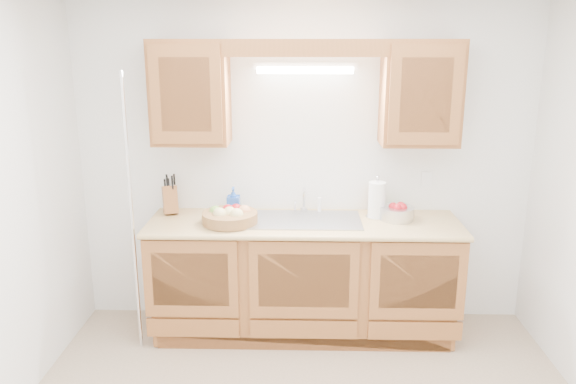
{
  "coord_description": "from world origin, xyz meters",
  "views": [
    {
      "loc": [
        -0.02,
        -2.76,
        2.18
      ],
      "look_at": [
        -0.11,
        0.85,
        1.21
      ],
      "focal_mm": 35.0,
      "sensor_mm": 36.0,
      "label": 1
    }
  ],
  "objects_px": {
    "knife_block": "(170,199)",
    "paper_towel": "(377,200)",
    "apple_bowl": "(397,212)",
    "fruit_basket": "(230,216)"
  },
  "relations": [
    {
      "from": "fruit_basket",
      "to": "apple_bowl",
      "type": "bearing_deg",
      "value": 5.51
    },
    {
      "from": "knife_block",
      "to": "apple_bowl",
      "type": "xyz_separation_m",
      "value": [
        1.72,
        -0.12,
        -0.05
      ]
    },
    {
      "from": "paper_towel",
      "to": "fruit_basket",
      "type": "bearing_deg",
      "value": -171.29
    },
    {
      "from": "fruit_basket",
      "to": "apple_bowl",
      "type": "relative_size",
      "value": 1.71
    },
    {
      "from": "fruit_basket",
      "to": "paper_towel",
      "type": "height_order",
      "value": "paper_towel"
    },
    {
      "from": "fruit_basket",
      "to": "paper_towel",
      "type": "relative_size",
      "value": 1.44
    },
    {
      "from": "paper_towel",
      "to": "apple_bowl",
      "type": "relative_size",
      "value": 1.19
    },
    {
      "from": "knife_block",
      "to": "fruit_basket",
      "type": "bearing_deg",
      "value": -44.91
    },
    {
      "from": "paper_towel",
      "to": "apple_bowl",
      "type": "height_order",
      "value": "paper_towel"
    },
    {
      "from": "knife_block",
      "to": "paper_towel",
      "type": "xyz_separation_m",
      "value": [
        1.57,
        -0.08,
        0.02
      ]
    }
  ]
}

